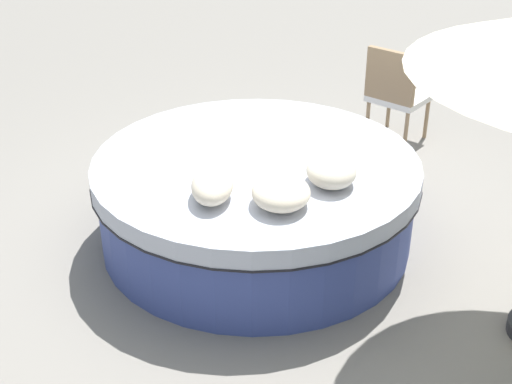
% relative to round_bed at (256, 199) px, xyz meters
% --- Properties ---
extents(ground_plane, '(16.00, 16.00, 0.00)m').
position_rel_round_bed_xyz_m(ground_plane, '(0.00, 0.00, -0.35)').
color(ground_plane, gray).
extents(round_bed, '(2.48, 2.48, 0.69)m').
position_rel_round_bed_xyz_m(round_bed, '(0.00, 0.00, 0.00)').
color(round_bed, '#38478C').
rests_on(round_bed, ground_plane).
extents(throw_pillow_0, '(0.49, 0.28, 0.19)m').
position_rel_round_bed_xyz_m(throw_pillow_0, '(0.58, -0.28, 0.43)').
color(throw_pillow_0, beige).
rests_on(throw_pillow_0, round_bed).
extents(throw_pillow_1, '(0.45, 0.39, 0.18)m').
position_rel_round_bed_xyz_m(throw_pillow_1, '(0.66, 0.18, 0.43)').
color(throw_pillow_1, beige).
rests_on(throw_pillow_1, round_bed).
extents(throw_pillow_2, '(0.44, 0.35, 0.19)m').
position_rel_round_bed_xyz_m(throw_pillow_2, '(0.36, 0.53, 0.43)').
color(throw_pillow_2, beige).
rests_on(throw_pillow_2, round_bed).
extents(patio_chair, '(0.72, 0.72, 0.98)m').
position_rel_round_bed_xyz_m(patio_chair, '(-1.84, 1.33, 0.21)').
color(patio_chair, '#997A56').
rests_on(patio_chair, ground_plane).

